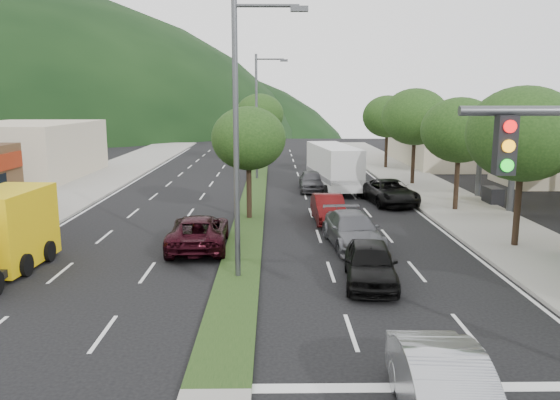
{
  "coord_description": "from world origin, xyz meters",
  "views": [
    {
      "loc": [
        1.28,
        -11.24,
        6.51
      ],
      "look_at": [
        1.62,
        13.36,
        1.94
      ],
      "focal_mm": 35.0,
      "sensor_mm": 36.0,
      "label": 1
    }
  ],
  "objects_px": {
    "tree_r_e": "(387,117)",
    "car_queue_b": "(353,230)",
    "tree_r_c": "(460,130)",
    "tree_med_near": "(249,139)",
    "suv_maroon": "(199,232)",
    "tree_med_far": "(260,114)",
    "car_queue_a": "(370,263)",
    "car_queue_d": "(390,192)",
    "car_queue_e": "(312,181)",
    "tree_r_b": "(523,134)",
    "motorhome": "(333,166)",
    "tree_r_d": "(415,117)",
    "streetlight_near": "(242,126)",
    "car_queue_c": "(329,209)",
    "streetlight_mid": "(259,111)",
    "sedan_silver": "(447,395)"
  },
  "relations": [
    {
      "from": "tree_r_b",
      "to": "tree_r_c",
      "type": "height_order",
      "value": "tree_r_b"
    },
    {
      "from": "sedan_silver",
      "to": "car_queue_e",
      "type": "height_order",
      "value": "sedan_silver"
    },
    {
      "from": "tree_med_near",
      "to": "sedan_silver",
      "type": "height_order",
      "value": "tree_med_near"
    },
    {
      "from": "tree_r_d",
      "to": "car_queue_e",
      "type": "xyz_separation_m",
      "value": [
        -7.92,
        -2.62,
        -4.44
      ]
    },
    {
      "from": "tree_r_d",
      "to": "car_queue_a",
      "type": "distance_m",
      "value": 24.16
    },
    {
      "from": "tree_r_c",
      "to": "tree_r_e",
      "type": "height_order",
      "value": "tree_r_e"
    },
    {
      "from": "tree_med_near",
      "to": "streetlight_near",
      "type": "distance_m",
      "value": 10.07
    },
    {
      "from": "tree_r_e",
      "to": "suv_maroon",
      "type": "distance_m",
      "value": 31.39
    },
    {
      "from": "tree_r_e",
      "to": "sedan_silver",
      "type": "height_order",
      "value": "tree_r_e"
    },
    {
      "from": "motorhome",
      "to": "car_queue_c",
      "type": "bearing_deg",
      "value": -104.68
    },
    {
      "from": "car_queue_a",
      "to": "car_queue_d",
      "type": "distance_m",
      "value": 15.5
    },
    {
      "from": "tree_r_b",
      "to": "car_queue_d",
      "type": "distance_m",
      "value": 11.71
    },
    {
      "from": "tree_r_c",
      "to": "tree_r_b",
      "type": "bearing_deg",
      "value": -90.0
    },
    {
      "from": "tree_r_c",
      "to": "tree_r_d",
      "type": "distance_m",
      "value": 10.01
    },
    {
      "from": "tree_r_e",
      "to": "tree_med_near",
      "type": "relative_size",
      "value": 1.11
    },
    {
      "from": "tree_med_near",
      "to": "car_queue_b",
      "type": "distance_m",
      "value": 8.29
    },
    {
      "from": "car_queue_d",
      "to": "streetlight_mid",
      "type": "bearing_deg",
      "value": 121.66
    },
    {
      "from": "tree_med_far",
      "to": "car_queue_a",
      "type": "relative_size",
      "value": 1.56
    },
    {
      "from": "tree_r_e",
      "to": "car_queue_b",
      "type": "bearing_deg",
      "value": -104.52
    },
    {
      "from": "car_queue_d",
      "to": "car_queue_a",
      "type": "bearing_deg",
      "value": -111.37
    },
    {
      "from": "tree_r_e",
      "to": "car_queue_c",
      "type": "xyz_separation_m",
      "value": [
        -7.72,
        -22.62,
        -4.17
      ]
    },
    {
      "from": "tree_r_c",
      "to": "car_queue_b",
      "type": "relative_size",
      "value": 1.26
    },
    {
      "from": "suv_maroon",
      "to": "car_queue_d",
      "type": "relative_size",
      "value": 0.98
    },
    {
      "from": "suv_maroon",
      "to": "car_queue_c",
      "type": "bearing_deg",
      "value": -143.07
    },
    {
      "from": "tree_r_b",
      "to": "tree_r_d",
      "type": "bearing_deg",
      "value": 90.0
    },
    {
      "from": "tree_r_d",
      "to": "car_queue_c",
      "type": "relative_size",
      "value": 1.63
    },
    {
      "from": "tree_r_e",
      "to": "tree_med_near",
      "type": "distance_m",
      "value": 25.06
    },
    {
      "from": "streetlight_near",
      "to": "car_queue_b",
      "type": "relative_size",
      "value": 1.94
    },
    {
      "from": "car_queue_b",
      "to": "car_queue_d",
      "type": "distance_m",
      "value": 10.7
    },
    {
      "from": "car_queue_e",
      "to": "car_queue_a",
      "type": "bearing_deg",
      "value": -87.09
    },
    {
      "from": "car_queue_b",
      "to": "car_queue_e",
      "type": "relative_size",
      "value": 1.19
    },
    {
      "from": "tree_med_far",
      "to": "car_queue_d",
      "type": "bearing_deg",
      "value": -68.2
    },
    {
      "from": "tree_r_e",
      "to": "streetlight_mid",
      "type": "xyz_separation_m",
      "value": [
        -11.79,
        -7.0,
        0.69
      ]
    },
    {
      "from": "tree_med_far",
      "to": "sedan_silver",
      "type": "height_order",
      "value": "tree_med_far"
    },
    {
      "from": "tree_r_d",
      "to": "sedan_silver",
      "type": "xyz_separation_m",
      "value": [
        -7.29,
        -31.43,
        -4.41
      ]
    },
    {
      "from": "tree_r_b",
      "to": "suv_maroon",
      "type": "xyz_separation_m",
      "value": [
        -13.99,
        0.2,
        -4.29
      ]
    },
    {
      "from": "tree_r_c",
      "to": "car_queue_b",
      "type": "distance_m",
      "value": 11.19
    },
    {
      "from": "suv_maroon",
      "to": "car_queue_e",
      "type": "relative_size",
      "value": 1.24
    },
    {
      "from": "tree_r_d",
      "to": "tree_r_b",
      "type": "bearing_deg",
      "value": -90.0
    },
    {
      "from": "car_queue_c",
      "to": "motorhome",
      "type": "bearing_deg",
      "value": 80.52
    },
    {
      "from": "tree_r_e",
      "to": "motorhome",
      "type": "distance_m",
      "value": 13.94
    },
    {
      "from": "tree_r_c",
      "to": "car_queue_a",
      "type": "relative_size",
      "value": 1.46
    },
    {
      "from": "car_queue_a",
      "to": "motorhome",
      "type": "xyz_separation_m",
      "value": [
        0.93,
        20.61,
        0.96
      ]
    },
    {
      "from": "car_queue_a",
      "to": "car_queue_e",
      "type": "bearing_deg",
      "value": 98.11
    },
    {
      "from": "tree_r_b",
      "to": "tree_r_d",
      "type": "height_order",
      "value": "tree_r_d"
    },
    {
      "from": "tree_med_far",
      "to": "car_queue_b",
      "type": "height_order",
      "value": "tree_med_far"
    },
    {
      "from": "tree_r_c",
      "to": "car_queue_e",
      "type": "relative_size",
      "value": 1.5
    },
    {
      "from": "tree_r_e",
      "to": "car_queue_a",
      "type": "distance_m",
      "value": 33.67
    },
    {
      "from": "tree_r_c",
      "to": "tree_r_e",
      "type": "bearing_deg",
      "value": 90.0
    },
    {
      "from": "tree_med_near",
      "to": "suv_maroon",
      "type": "distance_m",
      "value": 7.15
    }
  ]
}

